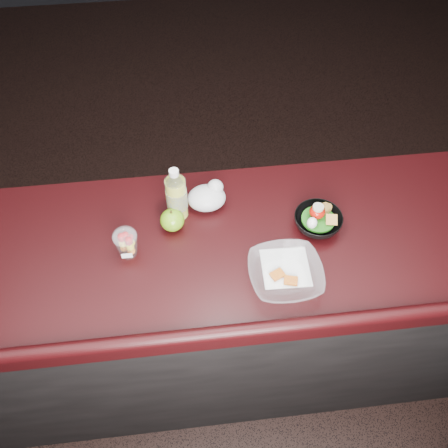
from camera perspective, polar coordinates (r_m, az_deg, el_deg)
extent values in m
plane|color=black|center=(2.56, 0.29, -21.33)|extent=(8.00, 8.00, 0.00)
cube|color=black|center=(2.21, -0.59, -10.22)|extent=(4.00, 0.65, 0.98)
cube|color=black|center=(1.78, -0.72, -2.54)|extent=(4.06, 0.71, 0.04)
cylinder|color=gold|center=(1.79, -5.42, 2.96)|extent=(0.07, 0.07, 0.18)
cylinder|color=white|center=(1.79, -5.42, 2.96)|extent=(0.08, 0.08, 0.18)
cone|color=white|center=(1.71, -5.69, 5.25)|extent=(0.07, 0.07, 0.03)
cylinder|color=white|center=(1.69, -5.75, 5.86)|extent=(0.03, 0.03, 0.02)
cylinder|color=#072D99|center=(1.79, -5.42, 2.96)|extent=(0.08, 0.08, 0.08)
ellipsoid|color=white|center=(1.70, -11.30, -1.38)|extent=(0.08, 0.08, 0.05)
ellipsoid|color=#4B8D10|center=(1.79, -5.94, 0.45)|extent=(0.09, 0.09, 0.08)
cylinder|color=black|center=(1.75, -6.06, 1.34)|extent=(0.01, 0.01, 0.01)
ellipsoid|color=silver|center=(1.84, -2.00, 2.99)|extent=(0.14, 0.12, 0.08)
sphere|color=silver|center=(1.83, -0.99, 4.22)|extent=(0.06, 0.06, 0.06)
imported|color=black|center=(1.82, 10.67, 0.31)|extent=(0.18, 0.18, 0.05)
cylinder|color=#0F470C|center=(1.81, 10.72, 0.53)|extent=(0.12, 0.12, 0.01)
ellipsoid|color=#A11006|center=(1.80, 10.61, 1.37)|extent=(0.06, 0.06, 0.05)
cylinder|color=beige|center=(1.78, 10.73, 1.88)|extent=(0.04, 0.04, 0.01)
ellipsoid|color=white|center=(1.78, 10.03, 0.13)|extent=(0.04, 0.04, 0.05)
imported|color=silver|center=(1.67, 7.01, -5.70)|extent=(0.25, 0.25, 0.06)
cube|color=#990F0C|center=(1.69, 6.12, -5.76)|extent=(0.06, 0.05, 0.01)
cube|color=#990F0C|center=(1.68, 7.64, -6.43)|extent=(0.05, 0.04, 0.01)
cube|color=white|center=(1.72, 7.05, -4.98)|extent=(0.17, 0.17, 0.00)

